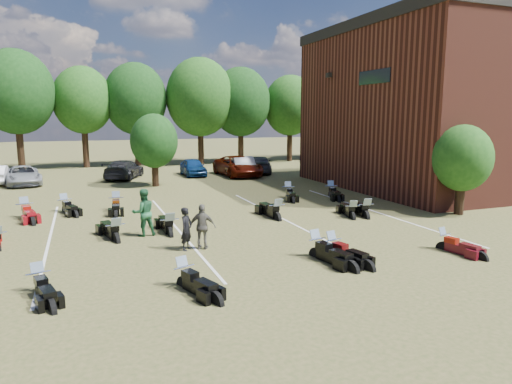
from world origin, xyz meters
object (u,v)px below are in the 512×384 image
person_black (186,229)px  motorcycle_3 (184,287)px  person_grey (203,227)px  person_green (144,212)px  car_4 (193,167)px

person_black → motorcycle_3: size_ratio=0.73×
person_grey → person_green: bearing=-30.6°
motorcycle_3 → person_grey: bearing=47.7°
person_green → motorcycle_3: person_green is taller
car_4 → motorcycle_3: 24.64m
person_black → person_grey: size_ratio=0.94×
person_black → person_green: 2.83m
car_4 → person_green: (-6.17, -17.83, 0.26)m
car_4 → person_black: size_ratio=2.62×
person_black → motorcycle_3: bearing=-150.5°
person_green → person_grey: 3.17m
person_grey → motorcycle_3: (-1.43, -3.45, -0.83)m
person_green → motorcycle_3: size_ratio=0.89×
car_4 → person_green: bearing=-108.2°
person_black → person_green: person_green is taller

